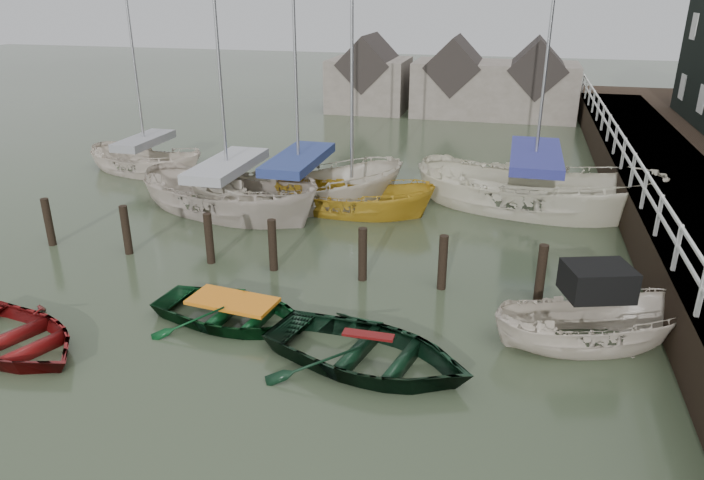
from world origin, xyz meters
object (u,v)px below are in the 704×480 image
(sailboat_c, at_px, (352,211))
(sailboat_e, at_px, (148,171))
(rowboat_red, at_px, (17,348))
(rowboat_green, at_px, (234,322))
(motorboat, at_px, (590,338))
(rowboat_dkgreen, at_px, (368,365))
(sailboat_a, at_px, (230,210))
(sailboat_d, at_px, (530,207))
(sailboat_b, at_px, (300,204))

(sailboat_c, bearing_deg, sailboat_e, 76.75)
(rowboat_red, height_order, rowboat_green, rowboat_red)
(motorboat, height_order, sailboat_e, sailboat_e)
(rowboat_dkgreen, bearing_deg, sailboat_a, 53.27)
(sailboat_a, distance_m, sailboat_d, 9.99)
(rowboat_red, xyz_separation_m, rowboat_dkgreen, (7.16, 1.22, 0.00))
(motorboat, xyz_separation_m, sailboat_b, (-8.74, 6.86, -0.04))
(sailboat_e, bearing_deg, sailboat_d, -79.70)
(rowboat_green, height_order, sailboat_a, sailboat_a)
(rowboat_red, height_order, sailboat_c, sailboat_c)
(motorboat, relative_size, sailboat_b, 0.37)
(motorboat, height_order, sailboat_a, sailboat_a)
(rowboat_green, distance_m, sailboat_d, 11.48)
(rowboat_red, relative_size, motorboat, 0.84)
(sailboat_a, distance_m, sailboat_c, 4.02)
(sailboat_b, relative_size, sailboat_e, 1.19)
(rowboat_green, bearing_deg, rowboat_dkgreen, -99.33)
(rowboat_red, relative_size, sailboat_a, 0.32)
(sailboat_d, bearing_deg, sailboat_a, 117.49)
(rowboat_red, height_order, rowboat_dkgreen, rowboat_dkgreen)
(sailboat_d, bearing_deg, rowboat_green, 157.32)
(rowboat_green, height_order, sailboat_d, sailboat_d)
(rowboat_red, height_order, sailboat_e, sailboat_e)
(sailboat_b, relative_size, sailboat_d, 0.85)
(rowboat_dkgreen, height_order, motorboat, motorboat)
(motorboat, distance_m, sailboat_b, 11.11)
(sailboat_c, height_order, sailboat_d, sailboat_d)
(sailboat_b, bearing_deg, rowboat_red, 141.42)
(sailboat_a, relative_size, sailboat_e, 1.17)
(rowboat_red, distance_m, motorboat, 11.89)
(rowboat_red, bearing_deg, sailboat_d, -20.09)
(rowboat_green, xyz_separation_m, sailboat_c, (0.67, 7.82, 0.02))
(sailboat_e, bearing_deg, rowboat_dkgreen, -120.56)
(sailboat_c, bearing_deg, sailboat_a, 107.71)
(rowboat_dkgreen, relative_size, sailboat_e, 0.43)
(rowboat_dkgreen, distance_m, sailboat_b, 9.89)
(rowboat_green, relative_size, sailboat_a, 0.32)
(rowboat_red, bearing_deg, sailboat_a, 16.83)
(rowboat_red, distance_m, rowboat_green, 4.44)
(rowboat_red, bearing_deg, motorboat, -53.12)
(rowboat_green, distance_m, sailboat_b, 8.00)
(rowboat_dkgreen, relative_size, sailboat_a, 0.36)
(rowboat_red, bearing_deg, sailboat_c, -3.31)
(sailboat_d, bearing_deg, motorboat, -160.96)
(rowboat_red, xyz_separation_m, sailboat_c, (4.56, 9.96, 0.02))
(sailboat_a, height_order, sailboat_c, sailboat_a)
(rowboat_red, relative_size, sailboat_b, 0.32)
(rowboat_green, height_order, rowboat_dkgreen, rowboat_dkgreen)
(sailboat_a, bearing_deg, sailboat_d, -58.59)
(sailboat_b, distance_m, sailboat_e, 7.62)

